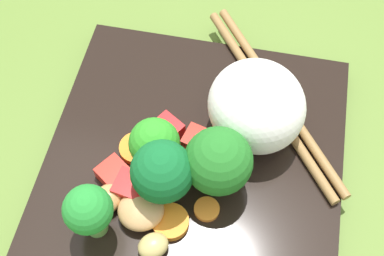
# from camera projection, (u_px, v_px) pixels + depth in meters

# --- Properties ---
(ground_plane) EXTENTS (1.10, 1.10, 0.02)m
(ground_plane) POSITION_uv_depth(u_px,v_px,m) (195.00, 167.00, 0.49)
(ground_plane) COLOR olive
(square_plate) EXTENTS (0.27, 0.27, 0.02)m
(square_plate) POSITION_uv_depth(u_px,v_px,m) (195.00, 158.00, 0.47)
(square_plate) COLOR black
(square_plate) RESTS_ON ground_plane
(rice_mound) EXTENTS (0.12, 0.12, 0.07)m
(rice_mound) POSITION_uv_depth(u_px,v_px,m) (256.00, 106.00, 0.45)
(rice_mound) COLOR white
(rice_mound) RESTS_ON square_plate
(broccoli_floret_0) EXTENTS (0.04, 0.04, 0.06)m
(broccoli_floret_0) POSITION_uv_depth(u_px,v_px,m) (155.00, 144.00, 0.43)
(broccoli_floret_0) COLOR #5CA045
(broccoli_floret_0) RESTS_ON square_plate
(broccoli_floret_1) EXTENTS (0.05, 0.05, 0.07)m
(broccoli_floret_1) POSITION_uv_depth(u_px,v_px,m) (162.00, 173.00, 0.41)
(broccoli_floret_1) COLOR #618F38
(broccoli_floret_1) RESTS_ON square_plate
(broccoli_floret_2) EXTENTS (0.06, 0.06, 0.07)m
(broccoli_floret_2) POSITION_uv_depth(u_px,v_px,m) (218.00, 162.00, 0.41)
(broccoli_floret_2) COLOR #53983E
(broccoli_floret_2) RESTS_ON square_plate
(broccoli_floret_3) EXTENTS (0.04, 0.04, 0.06)m
(broccoli_floret_3) POSITION_uv_depth(u_px,v_px,m) (89.00, 211.00, 0.39)
(broccoli_floret_3) COLOR #68A448
(broccoli_floret_3) RESTS_ON square_plate
(carrot_slice_0) EXTENTS (0.04, 0.04, 0.01)m
(carrot_slice_0) POSITION_uv_depth(u_px,v_px,m) (137.00, 148.00, 0.46)
(carrot_slice_0) COLOR orange
(carrot_slice_0) RESTS_ON square_plate
(carrot_slice_1) EXTENTS (0.04, 0.04, 0.01)m
(carrot_slice_1) POSITION_uv_depth(u_px,v_px,m) (170.00, 222.00, 0.43)
(carrot_slice_1) COLOR orange
(carrot_slice_1) RESTS_ON square_plate
(carrot_slice_2) EXTENTS (0.02, 0.02, 0.00)m
(carrot_slice_2) POSITION_uv_depth(u_px,v_px,m) (207.00, 209.00, 0.43)
(carrot_slice_2) COLOR orange
(carrot_slice_2) RESTS_ON square_plate
(pepper_chunk_0) EXTENTS (0.03, 0.03, 0.01)m
(pepper_chunk_0) POSITION_uv_depth(u_px,v_px,m) (114.00, 174.00, 0.45)
(pepper_chunk_0) COLOR red
(pepper_chunk_0) RESTS_ON square_plate
(pepper_chunk_1) EXTENTS (0.03, 0.03, 0.02)m
(pepper_chunk_1) POSITION_uv_depth(u_px,v_px,m) (167.00, 130.00, 0.47)
(pepper_chunk_1) COLOR red
(pepper_chunk_1) RESTS_ON square_plate
(pepper_chunk_2) EXTENTS (0.03, 0.03, 0.02)m
(pepper_chunk_2) POSITION_uv_depth(u_px,v_px,m) (133.00, 189.00, 0.44)
(pepper_chunk_2) COLOR red
(pepper_chunk_2) RESTS_ON square_plate
(pepper_chunk_3) EXTENTS (0.03, 0.03, 0.02)m
(pepper_chunk_3) POSITION_uv_depth(u_px,v_px,m) (192.00, 141.00, 0.46)
(pepper_chunk_3) COLOR red
(pepper_chunk_3) RESTS_ON square_plate
(chicken_piece_0) EXTENTS (0.03, 0.03, 0.02)m
(chicken_piece_0) POSITION_uv_depth(u_px,v_px,m) (153.00, 246.00, 0.41)
(chicken_piece_0) COLOR tan
(chicken_piece_0) RESTS_ON square_plate
(chicken_piece_1) EXTENTS (0.04, 0.03, 0.02)m
(chicken_piece_1) POSITION_uv_depth(u_px,v_px,m) (108.00, 199.00, 0.43)
(chicken_piece_1) COLOR tan
(chicken_piece_1) RESTS_ON square_plate
(chicken_piece_2) EXTENTS (0.03, 0.03, 0.02)m
(chicken_piece_2) POSITION_uv_depth(u_px,v_px,m) (180.00, 175.00, 0.44)
(chicken_piece_2) COLOR tan
(chicken_piece_2) RESTS_ON square_plate
(chicken_piece_4) EXTENTS (0.05, 0.05, 0.02)m
(chicken_piece_4) POSITION_uv_depth(u_px,v_px,m) (141.00, 210.00, 0.43)
(chicken_piece_4) COLOR tan
(chicken_piece_4) RESTS_ON square_plate
(chopstick_pair) EXTENTS (0.20, 0.16, 0.01)m
(chopstick_pair) POSITION_uv_depth(u_px,v_px,m) (273.00, 97.00, 0.49)
(chopstick_pair) COLOR olive
(chopstick_pair) RESTS_ON square_plate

